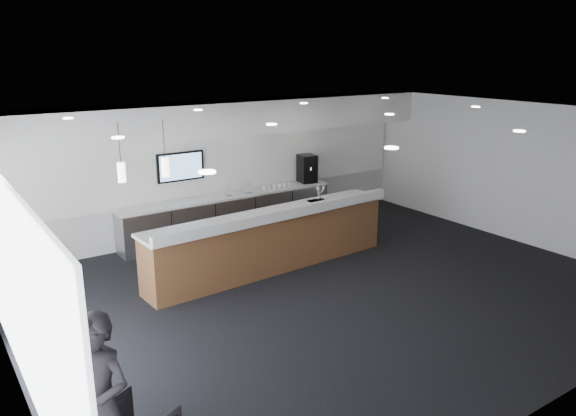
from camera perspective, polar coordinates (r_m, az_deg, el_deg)
ground at (r=9.90m, az=4.38°, el=-8.32°), size 10.00×10.00×0.00m
ceiling at (r=9.10m, az=4.78°, el=9.20°), size 10.00×8.00×0.02m
back_wall at (r=12.66m, az=-6.86°, el=4.12°), size 10.00×0.02×3.00m
left_wall at (r=7.49m, az=-26.98°, el=-5.80°), size 0.02×8.00×3.00m
right_wall at (r=13.04m, az=22.00°, el=3.42°), size 0.02×8.00×3.00m
soffit_bulkhead at (r=12.08m, az=-6.04°, el=9.12°), size 10.00×0.90×0.70m
alcove_panel at (r=12.61m, az=-6.81°, el=4.54°), size 9.80×0.06×1.40m
window_blinds_wall at (r=7.50m, az=-26.67°, el=-5.75°), size 0.04×7.36×2.55m
back_credenza at (r=12.60m, az=-5.95°, el=-0.71°), size 5.06×0.66×0.95m
wall_tv at (r=12.13m, az=-10.87°, el=4.16°), size 1.05×0.08×0.62m
pendant_left at (r=8.67m, az=-11.23°, el=3.60°), size 0.12×0.12×0.30m
pendant_right at (r=8.43m, az=-15.60°, el=2.97°), size 0.12×0.12×0.30m
ceiling_can_lights at (r=9.10m, az=4.77°, el=9.01°), size 7.00×5.00×0.02m
service_counter at (r=10.60m, az=-1.70°, el=-3.26°), size 5.15×1.12×1.49m
coffee_machine at (r=13.53m, az=1.95°, el=4.03°), size 0.45×0.54×0.66m
info_sign_left at (r=12.37m, az=-5.94°, el=1.77°), size 0.16×0.05×0.21m
info_sign_right at (r=12.55m, az=-4.02°, el=2.07°), size 0.18×0.04×0.23m
lounge_guest at (r=5.74m, az=-18.53°, el=-18.33°), size 0.73×0.78×1.78m
cup_0 at (r=13.14m, az=0.13°, el=2.43°), size 0.10×0.10×0.09m
cup_1 at (r=13.07m, az=-0.37°, el=2.35°), size 0.14×0.14×0.09m
cup_2 at (r=12.99m, az=-0.89°, el=2.26°), size 0.12×0.12×0.09m
cup_3 at (r=12.92m, az=-1.41°, el=2.18°), size 0.13×0.13×0.09m
cup_4 at (r=12.84m, az=-1.93°, el=2.10°), size 0.14×0.14×0.09m
cup_5 at (r=12.77m, az=-2.46°, el=2.01°), size 0.11×0.11×0.09m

